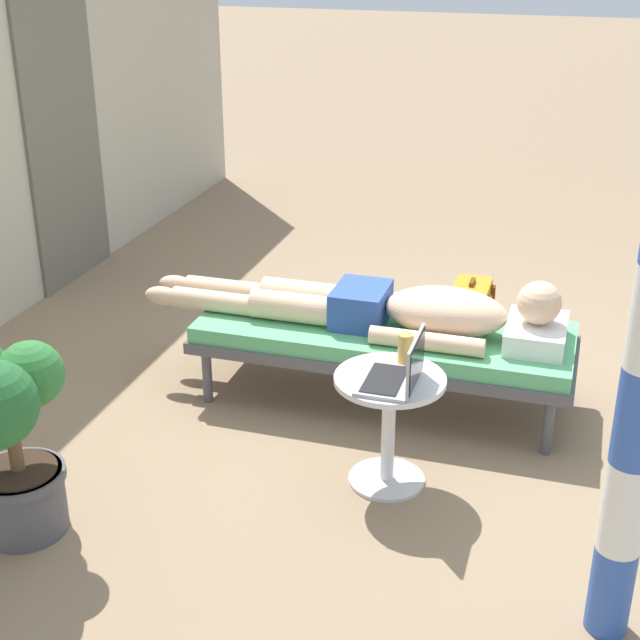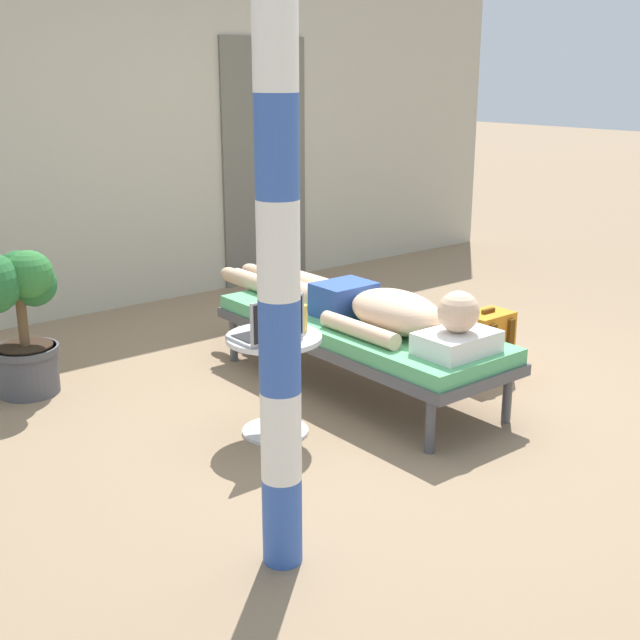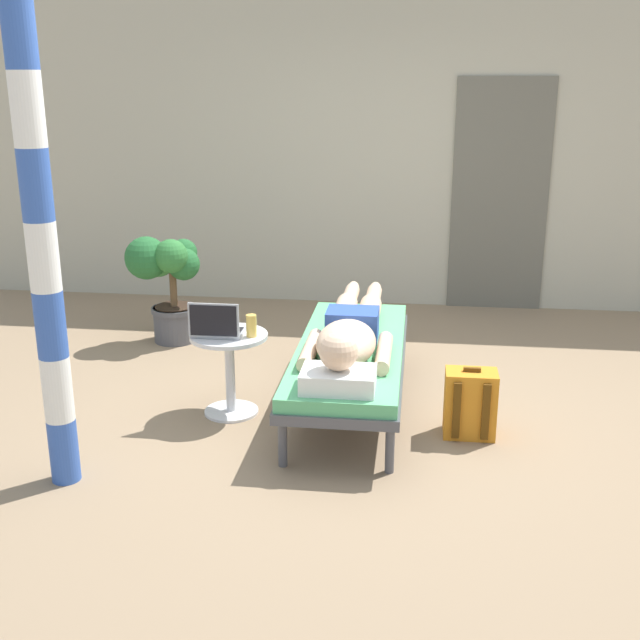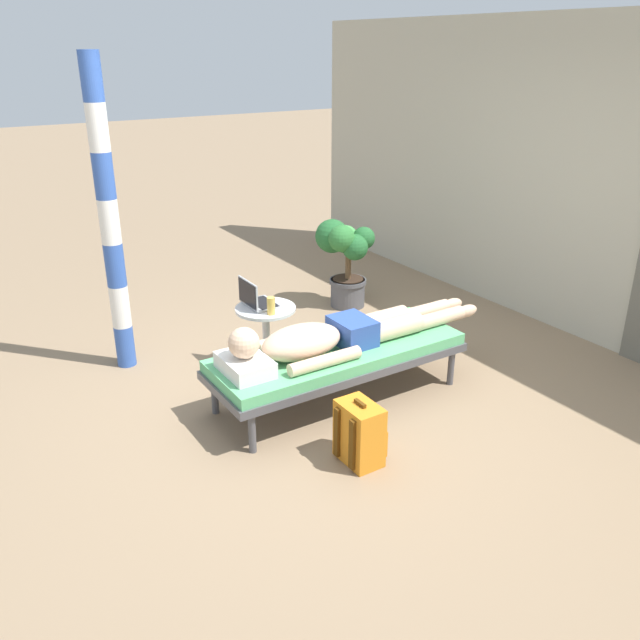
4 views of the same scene
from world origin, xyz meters
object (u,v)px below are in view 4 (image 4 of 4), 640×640
object	(u,v)px
person_reclining	(330,337)
porch_post	(109,221)
backpack	(360,433)
laptop	(256,299)
side_table	(266,327)
potted_plant	(345,253)
drink_glass	(271,306)
lounge_chair	(338,356)

from	to	relation	value
person_reclining	porch_post	world-z (taller)	porch_post
backpack	laptop	bearing A→B (deg)	176.94
side_table	potted_plant	distance (m)	1.57
drink_glass	person_reclining	bearing A→B (deg)	15.24
backpack	potted_plant	bearing A→B (deg)	147.57
drink_glass	potted_plant	distance (m)	1.66
side_table	laptop	bearing A→B (deg)	-139.48
lounge_chair	drink_glass	size ratio (longest dim) A/B	13.94
drink_glass	porch_post	world-z (taller)	porch_post
porch_post	side_table	bearing A→B (deg)	55.20
person_reclining	laptop	size ratio (longest dim) A/B	7.00
side_table	potted_plant	xyz separation A→B (m)	(-0.82, 1.32, 0.18)
backpack	drink_glass	bearing A→B (deg)	175.48
backpack	potted_plant	xyz separation A→B (m)	(-2.29, 1.46, 0.34)
potted_plant	side_table	bearing A→B (deg)	-58.18
backpack	potted_plant	size ratio (longest dim) A/B	0.49
person_reclining	porch_post	size ratio (longest dim) A/B	0.90
potted_plant	person_reclining	bearing A→B (deg)	-37.47
backpack	porch_post	xyz separation A→B (m)	(-2.13, -0.82, 1.01)
person_reclining	backpack	size ratio (longest dim) A/B	5.12
lounge_chair	porch_post	world-z (taller)	porch_post
lounge_chair	side_table	world-z (taller)	side_table
lounge_chair	side_table	size ratio (longest dim) A/B	3.66
lounge_chair	laptop	xyz separation A→B (m)	(-0.79, -0.25, 0.24)
person_reclining	drink_glass	world-z (taller)	person_reclining
lounge_chair	porch_post	size ratio (longest dim) A/B	0.80
side_table	drink_glass	xyz separation A→B (m)	(0.15, -0.03, 0.24)
laptop	backpack	world-z (taller)	laptop
lounge_chair	porch_post	distance (m)	2.00
person_reclining	lounge_chair	bearing A→B (deg)	90.00
side_table	porch_post	xyz separation A→B (m)	(-0.66, -0.95, 0.85)
person_reclining	porch_post	xyz separation A→B (m)	(-1.40, -1.08, 0.69)
person_reclining	porch_post	bearing A→B (deg)	-142.20
person_reclining	potted_plant	size ratio (longest dim) A/B	2.53
drink_glass	backpack	world-z (taller)	drink_glass
laptop	porch_post	xyz separation A→B (m)	(-0.60, -0.90, 0.62)
person_reclining	side_table	distance (m)	0.76
person_reclining	side_table	xyz separation A→B (m)	(-0.73, -0.13, -0.16)
lounge_chair	drink_glass	world-z (taller)	drink_glass
lounge_chair	drink_glass	bearing A→B (deg)	-158.83
lounge_chair	potted_plant	xyz separation A→B (m)	(-1.56, 1.13, 0.19)
lounge_chair	backpack	bearing A→B (deg)	-24.19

